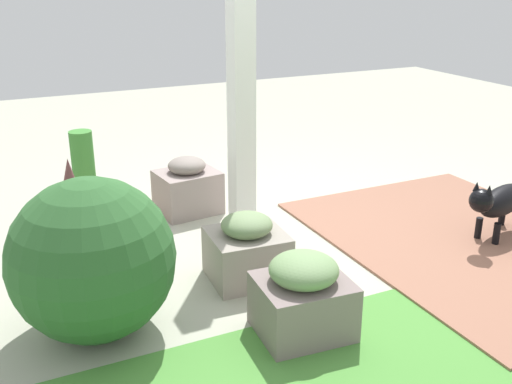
% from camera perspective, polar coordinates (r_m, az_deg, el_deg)
% --- Properties ---
extents(ground_plane, '(12.00, 12.00, 0.00)m').
position_cam_1_polar(ground_plane, '(4.48, 4.32, -3.65)').
color(ground_plane, '#ACAE99').
extents(brick_path, '(1.80, 2.40, 0.02)m').
position_cam_1_polar(brick_path, '(4.54, 19.47, -4.35)').
color(brick_path, '#97654F').
rests_on(brick_path, ground).
extents(porch_pillar, '(0.16, 0.16, 2.10)m').
position_cam_1_polar(porch_pillar, '(4.21, -1.40, 9.85)').
color(porch_pillar, white).
rests_on(porch_pillar, ground).
extents(stone_planter_nearest, '(0.50, 0.43, 0.45)m').
position_cam_1_polar(stone_planter_nearest, '(4.77, -6.46, 0.41)').
color(stone_planter_nearest, gray).
rests_on(stone_planter_nearest, ground).
extents(stone_planter_mid, '(0.48, 0.45, 0.43)m').
position_cam_1_polar(stone_planter_mid, '(3.72, -0.86, -5.49)').
color(stone_planter_mid, gray).
rests_on(stone_planter_mid, ground).
extents(stone_planter_far, '(0.50, 0.45, 0.45)m').
position_cam_1_polar(stone_planter_far, '(3.20, 4.44, -9.83)').
color(stone_planter_far, gray).
rests_on(stone_planter_far, ground).
extents(round_shrub, '(0.85, 0.85, 0.85)m').
position_cam_1_polar(round_shrub, '(3.19, -15.18, -6.16)').
color(round_shrub, '#2D5E2C').
rests_on(round_shrub, ground).
extents(terracotta_pot_tall, '(0.30, 0.30, 0.71)m').
position_cam_1_polar(terracotta_pot_tall, '(4.70, -15.72, 0.12)').
color(terracotta_pot_tall, '#B97347').
rests_on(terracotta_pot_tall, ground).
extents(terracotta_pot_spiky, '(0.27, 0.27, 0.72)m').
position_cam_1_polar(terracotta_pot_spiky, '(4.02, -16.80, -2.09)').
color(terracotta_pot_spiky, '#B75C3D').
rests_on(terracotta_pot_spiky, ground).
extents(dog, '(0.70, 0.35, 0.48)m').
position_cam_1_polar(dog, '(4.57, 21.98, -0.83)').
color(dog, black).
rests_on(dog, ground).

